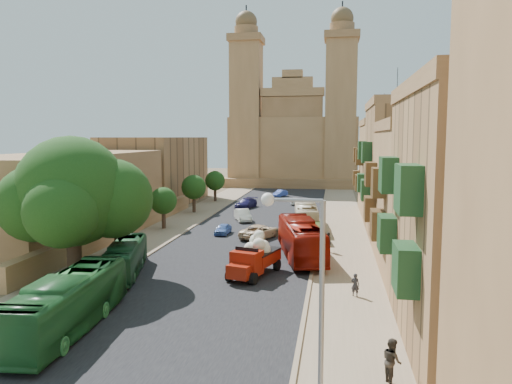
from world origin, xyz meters
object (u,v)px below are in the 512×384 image
(street_tree_a, at_px, (116,220))
(street_tree_c, at_px, (194,187))
(bus_cream_east, at_px, (306,216))
(car_white_b, at_px, (296,201))
(pedestrian_c, at_px, (328,242))
(bus_green_north, at_px, (125,258))
(bus_green_south, at_px, (67,304))
(pedestrian_a, at_px, (355,285))
(street_tree_d, at_px, (215,181))
(car_blue_a, at_px, (223,229))
(pedestrian_b, at_px, (392,361))
(car_cream, at_px, (260,231))
(ficus_tree, at_px, (73,195))
(street_tree_b, at_px, (163,201))
(car_blue_b, at_px, (280,193))
(streetlamp, at_px, (307,285))
(car_white_a, at_px, (243,215))
(olive_pickup, at_px, (312,233))
(car_dkblue, at_px, (246,203))
(church, at_px, (295,140))
(red_truck, at_px, (254,257))
(bus_red_east, at_px, (301,239))

(street_tree_a, height_order, street_tree_c, street_tree_c)
(bus_cream_east, bearing_deg, car_white_b, -87.12)
(car_white_b, xyz_separation_m, pedestrian_c, (5.25, -30.52, 0.34))
(street_tree_a, xyz_separation_m, bus_green_north, (3.50, -6.24, -1.67))
(bus_green_south, bearing_deg, pedestrian_a, 24.93)
(street_tree_d, bearing_deg, bus_green_north, -85.26)
(car_blue_a, bearing_deg, pedestrian_a, -52.83)
(pedestrian_b, bearing_deg, bus_green_north, 33.53)
(car_cream, height_order, pedestrian_a, pedestrian_a)
(ficus_tree, bearing_deg, street_tree_b, 91.69)
(pedestrian_a, bearing_deg, street_tree_a, -3.58)
(car_blue_a, bearing_deg, street_tree_b, 165.25)
(car_blue_b, height_order, pedestrian_b, pedestrian_b)
(car_blue_b, distance_m, pedestrian_a, 53.37)
(streetlamp, relative_size, car_white_a, 1.91)
(street_tree_a, distance_m, bus_green_north, 7.35)
(olive_pickup, bearing_deg, pedestrian_c, -71.58)
(bus_cream_east, bearing_deg, car_dkblue, -62.41)
(streetlamp, height_order, pedestrian_c, streetlamp)
(ficus_tree, bearing_deg, pedestrian_b, -30.26)
(pedestrian_b, bearing_deg, pedestrian_c, -11.36)
(church, xyz_separation_m, street_tree_d, (-10.00, -30.61, -6.32))
(bus_green_south, height_order, car_blue_b, bus_green_south)
(streetlamp, height_order, car_blue_a, streetlamp)
(street_tree_c, relative_size, red_truck, 0.87)
(church, distance_m, pedestrian_c, 64.55)
(ficus_tree, relative_size, car_white_b, 3.10)
(bus_cream_east, distance_m, car_white_b, 19.29)
(street_tree_b, distance_m, bus_cream_east, 15.79)
(church, relative_size, pedestrian_c, 20.27)
(streetlamp, bearing_deg, street_tree_d, 106.46)
(church, relative_size, pedestrian_a, 24.56)
(ficus_tree, xyz_separation_m, car_blue_b, (8.91, 51.56, -5.44))
(pedestrian_c, bearing_deg, bus_red_east, -57.21)
(street_tree_b, bearing_deg, pedestrian_a, -46.14)
(bus_cream_east, height_order, pedestrian_a, bus_cream_east)
(ficus_tree, relative_size, pedestrian_a, 6.87)
(streetlamp, bearing_deg, olive_pickup, 92.19)
(bus_red_east, bearing_deg, car_white_b, -96.97)
(streetlamp, bearing_deg, car_white_a, 103.32)
(street_tree_d, bearing_deg, bus_cream_east, -54.11)
(olive_pickup, relative_size, bus_red_east, 0.37)
(red_truck, bearing_deg, car_cream, 96.79)
(red_truck, bearing_deg, street_tree_d, 107.41)
(car_dkblue, bearing_deg, red_truck, -64.73)
(ficus_tree, bearing_deg, bus_red_east, 30.22)
(bus_green_north, bearing_deg, bus_cream_east, 45.73)
(street_tree_c, distance_m, bus_green_north, 30.52)
(pedestrian_b, distance_m, pedestrian_c, 23.24)
(pedestrian_a, relative_size, pedestrian_c, 0.83)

